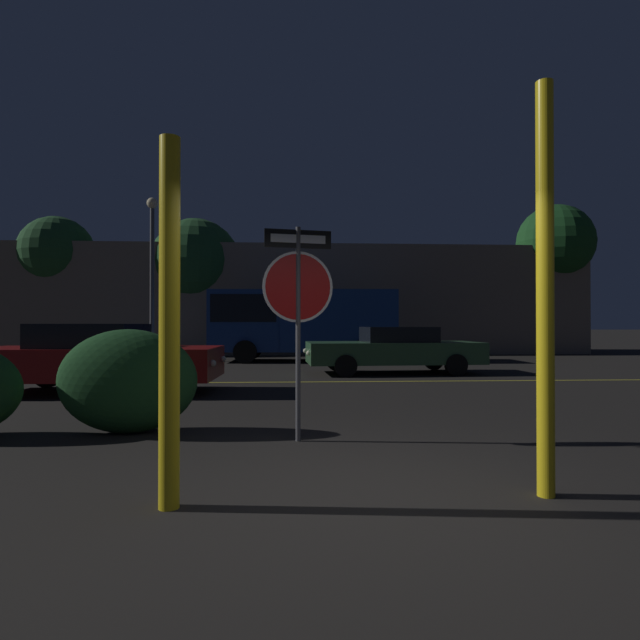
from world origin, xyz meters
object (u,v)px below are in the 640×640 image
at_px(tree_1, 196,263).
at_px(delivery_truck, 297,320).
at_px(stop_sign, 298,290).
at_px(tree_0, 57,253).
at_px(yellow_pole_right, 545,288).
at_px(hedge_bush_1, 128,381).
at_px(passing_car_1, 97,358).
at_px(passing_car_2, 394,349).
at_px(street_lamp, 152,259).
at_px(tree_2, 555,243).
at_px(yellow_pole_left, 169,322).

bearing_deg(tree_1, delivery_truck, -46.11).
relative_size(stop_sign, tree_0, 0.40).
bearing_deg(delivery_truck, tree_0, 68.24).
height_order(stop_sign, delivery_truck, delivery_truck).
distance_m(delivery_truck, tree_0, 12.53).
relative_size(delivery_truck, tree_0, 1.08).
height_order(yellow_pole_right, hedge_bush_1, yellow_pole_right).
distance_m(yellow_pole_right, hedge_bush_1, 5.04).
bearing_deg(passing_car_1, stop_sign, 44.07).
bearing_deg(passing_car_2, tree_0, 52.50).
xyz_separation_m(passing_car_1, street_lamp, (-1.33, 8.79, 3.20)).
xyz_separation_m(tree_1, tree_2, (17.43, -0.57, 1.04)).
relative_size(yellow_pole_left, tree_1, 0.44).
height_order(stop_sign, passing_car_2, stop_sign).
bearing_deg(passing_car_1, tree_1, -175.79).
relative_size(delivery_truck, tree_2, 0.97).
bearing_deg(yellow_pole_left, hedge_bush_1, 113.62).
distance_m(passing_car_2, street_lamp, 10.20).
relative_size(stop_sign, passing_car_2, 0.51).
relative_size(yellow_pole_right, tree_0, 0.53).
bearing_deg(stop_sign, hedge_bush_1, 155.18).
distance_m(passing_car_2, tree_1, 13.00).
xyz_separation_m(stop_sign, passing_car_2, (2.85, 8.19, -1.13)).
distance_m(stop_sign, tree_2, 21.99).
distance_m(tree_1, tree_2, 17.47).
height_order(yellow_pole_left, passing_car_1, yellow_pole_left).
height_order(stop_sign, passing_car_1, stop_sign).
relative_size(hedge_bush_1, tree_1, 0.27).
height_order(yellow_pole_right, street_lamp, street_lamp).
bearing_deg(stop_sign, passing_car_1, 122.05).
relative_size(stop_sign, street_lamp, 0.41).
distance_m(tree_0, tree_1, 6.38).
distance_m(stop_sign, tree_1, 18.90).
bearing_deg(tree_1, passing_car_2, -52.84).
bearing_deg(yellow_pole_right, passing_car_2, 85.24).
bearing_deg(hedge_bush_1, passing_car_1, 115.78).
xyz_separation_m(street_lamp, tree_1, (0.71, 4.89, 0.43)).
bearing_deg(yellow_pole_left, passing_car_2, 69.48).
distance_m(stop_sign, yellow_pole_left, 2.39).
bearing_deg(stop_sign, tree_1, 94.10).
relative_size(yellow_pole_left, delivery_truck, 0.41).
bearing_deg(tree_2, passing_car_2, -136.56).
xyz_separation_m(stop_sign, hedge_bush_1, (-2.19, 0.56, -1.14)).
xyz_separation_m(hedge_bush_1, tree_0, (-8.86, 17.30, 4.05)).
xyz_separation_m(yellow_pole_right, passing_car_1, (-6.07, 6.49, -0.98)).
bearing_deg(yellow_pole_left, stop_sign, 64.61).
bearing_deg(tree_1, stop_sign, -75.52).
xyz_separation_m(yellow_pole_left, tree_2, (13.76, 19.70, 3.97)).
bearing_deg(tree_2, stop_sign, -125.97).
distance_m(yellow_pole_left, tree_1, 20.80).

